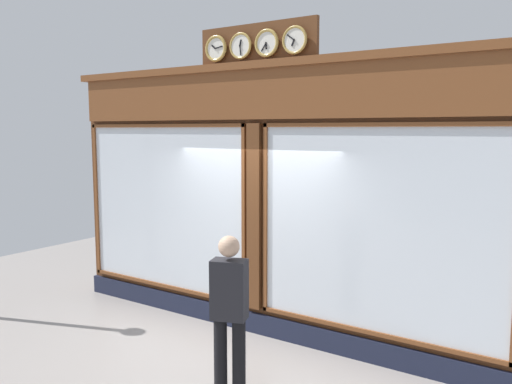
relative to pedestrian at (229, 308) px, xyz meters
The scene contains 2 objects.
shop_facade 2.04m from the pedestrian, 66.88° to the right, with size 6.73×0.42×4.11m.
pedestrian is the anchor object (origin of this frame).
Camera 1 is at (-3.85, 5.72, 2.76)m, focal length 36.73 mm.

